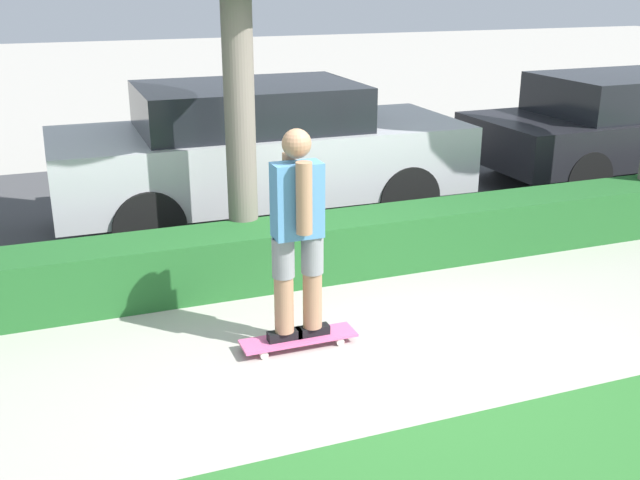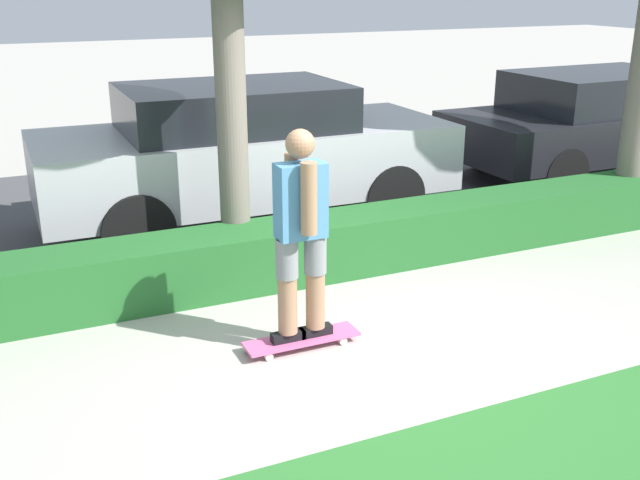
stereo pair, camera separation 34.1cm
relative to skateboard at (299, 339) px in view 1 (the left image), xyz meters
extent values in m
plane|color=#ADA89E|center=(0.49, -0.29, -0.07)|extent=(60.00, 60.00, 0.00)
cube|color=#474749|center=(0.49, 3.91, -0.06)|extent=(18.04, 5.00, 0.01)
cube|color=#236028|center=(0.49, 1.31, 0.20)|extent=(18.04, 0.60, 0.54)
cube|color=#DB5B93|center=(0.00, 0.00, 0.00)|extent=(0.90, 0.24, 0.02)
cylinder|color=silver|center=(0.30, -0.09, -0.04)|extent=(0.06, 0.04, 0.06)
cylinder|color=silver|center=(0.30, 0.09, -0.04)|extent=(0.06, 0.04, 0.06)
cylinder|color=silver|center=(-0.30, -0.09, -0.04)|extent=(0.06, 0.04, 0.06)
cylinder|color=silver|center=(-0.30, 0.09, -0.04)|extent=(0.06, 0.04, 0.06)
cube|color=black|center=(-0.11, 0.00, 0.05)|extent=(0.26, 0.09, 0.07)
cylinder|color=#A37556|center=(-0.11, 0.00, 0.46)|extent=(0.15, 0.15, 0.74)
cylinder|color=gray|center=(-0.11, 0.00, 0.68)|extent=(0.17, 0.17, 0.30)
cube|color=black|center=(0.11, 0.00, 0.05)|extent=(0.26, 0.09, 0.07)
cylinder|color=#A37556|center=(0.11, 0.00, 0.46)|extent=(0.15, 0.15, 0.74)
cylinder|color=gray|center=(0.11, 0.00, 0.68)|extent=(0.17, 0.17, 0.30)
cube|color=#4C84B7|center=(0.00, 0.00, 1.10)|extent=(0.36, 0.19, 0.55)
cylinder|color=#A37556|center=(0.00, -0.15, 1.16)|extent=(0.12, 0.12, 0.52)
cylinder|color=#A37556|center=(0.00, 0.15, 1.16)|extent=(0.12, 0.12, 0.52)
sphere|color=#A37556|center=(0.00, 0.00, 1.51)|extent=(0.21, 0.21, 0.21)
cylinder|color=#70665B|center=(0.03, 1.63, 1.43)|extent=(0.27, 0.27, 2.98)
cube|color=#B7B7BC|center=(0.65, 3.09, 0.66)|extent=(4.58, 1.83, 0.73)
cube|color=black|center=(0.51, 3.09, 1.27)|extent=(2.39, 1.60, 0.48)
cylinder|color=black|center=(2.07, 2.26, 0.30)|extent=(0.72, 0.21, 0.72)
cylinder|color=black|center=(2.07, 3.91, 0.30)|extent=(0.72, 0.21, 0.72)
cylinder|color=black|center=(-0.77, 2.26, 0.30)|extent=(0.72, 0.21, 0.72)
cylinder|color=black|center=(-0.77, 3.91, 0.30)|extent=(0.72, 0.21, 0.72)
cube|color=black|center=(6.01, 3.20, 0.56)|extent=(4.62, 1.87, 0.59)
cube|color=black|center=(5.87, 3.20, 1.11)|extent=(2.41, 1.62, 0.52)
cylinder|color=black|center=(4.59, 2.37, 0.27)|extent=(0.67, 0.22, 0.67)
cylinder|color=black|center=(4.59, 4.03, 0.27)|extent=(0.67, 0.22, 0.67)
camera|label=1|loc=(-1.67, -4.85, 2.62)|focal=42.00mm
camera|label=2|loc=(-1.99, -4.72, 2.62)|focal=42.00mm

